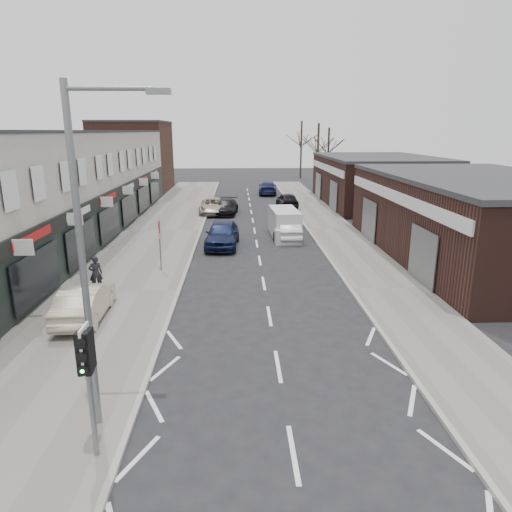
{
  "coord_description": "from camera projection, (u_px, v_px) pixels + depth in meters",
  "views": [
    {
      "loc": [
        -1.2,
        -10.76,
        7.09
      ],
      "look_at": [
        -0.55,
        5.54,
        2.6
      ],
      "focal_mm": 32.0,
      "sensor_mm": 36.0,
      "label": 1
    }
  ],
  "objects": [
    {
      "name": "tree_far_c",
      "position": [
        300.0,
        178.0,
        70.42
      ],
      "size": [
        3.6,
        3.6,
        8.5
      ],
      "primitive_type": null,
      "color": "#382D26",
      "rests_on": "ground"
    },
    {
      "name": "ground",
      "position": [
        284.0,
        403.0,
        12.29
      ],
      "size": [
        160.0,
        160.0,
        0.0
      ],
      "primitive_type": "plane",
      "color": "black",
      "rests_on": "ground"
    },
    {
      "name": "parked_car_right_b",
      "position": [
        287.0,
        200.0,
        43.33
      ],
      "size": [
        1.98,
        4.26,
        1.41
      ],
      "primitive_type": "imported",
      "rotation": [
        0.0,
        0.0,
        3.22
      ],
      "color": "black",
      "rests_on": "ground"
    },
    {
      "name": "right_unit_near",
      "position": [
        481.0,
        220.0,
        25.66
      ],
      "size": [
        10.0,
        18.0,
        4.5
      ],
      "primitive_type": "cube",
      "color": "#361D18",
      "rests_on": "ground"
    },
    {
      "name": "pavement_right",
      "position": [
        332.0,
        229.0,
        33.69
      ],
      "size": [
        3.5,
        64.0,
        0.12
      ],
      "primitive_type": "cube",
      "color": "slate",
      "rests_on": "ground"
    },
    {
      "name": "warning_sign",
      "position": [
        160.0,
        231.0,
        23.07
      ],
      "size": [
        0.12,
        0.8,
        2.7
      ],
      "color": "slate",
      "rests_on": "pavement_left"
    },
    {
      "name": "parked_car_left_b",
      "position": [
        226.0,
        207.0,
        39.88
      ],
      "size": [
        2.23,
        4.55,
        1.28
      ],
      "primitive_type": "imported",
      "rotation": [
        0.0,
        0.0,
        -0.1
      ],
      "color": "black",
      "rests_on": "ground"
    },
    {
      "name": "pavement_left",
      "position": [
        162.0,
        231.0,
        33.21
      ],
      "size": [
        5.5,
        64.0,
        0.12
      ],
      "primitive_type": "cube",
      "color": "slate",
      "rests_on": "ground"
    },
    {
      "name": "traffic_light",
      "position": [
        87.0,
        362.0,
        9.54
      ],
      "size": [
        0.28,
        0.6,
        3.1
      ],
      "color": "slate",
      "rests_on": "pavement_left"
    },
    {
      "name": "shop_terrace_left",
      "position": [
        49.0,
        187.0,
        29.61
      ],
      "size": [
        8.0,
        41.0,
        7.1
      ],
      "primitive_type": "cube",
      "color": "beige",
      "rests_on": "ground"
    },
    {
      "name": "parked_car_left_a",
      "position": [
        222.0,
        234.0,
        28.68
      ],
      "size": [
        2.24,
        4.94,
        1.64
      ],
      "primitive_type": "imported",
      "rotation": [
        0.0,
        0.0,
        -0.06
      ],
      "color": "#131B3D",
      "rests_on": "ground"
    },
    {
      "name": "sedan_on_pavement",
      "position": [
        85.0,
        302.0,
        17.38
      ],
      "size": [
        1.58,
        4.16,
        1.36
      ],
      "primitive_type": "imported",
      "rotation": [
        0.0,
        0.0,
        3.18
      ],
      "color": "#BCB496",
      "rests_on": "pavement_left"
    },
    {
      "name": "pedestrian",
      "position": [
        96.0,
        273.0,
        20.39
      ],
      "size": [
        0.69,
        0.58,
        1.62
      ],
      "primitive_type": "imported",
      "rotation": [
        0.0,
        0.0,
        3.52
      ],
      "color": "black",
      "rests_on": "pavement_left"
    },
    {
      "name": "parked_car_left_c",
      "position": [
        213.0,
        206.0,
        40.17
      ],
      "size": [
        2.26,
        4.88,
        1.36
      ],
      "primitive_type": "imported",
      "rotation": [
        0.0,
        0.0,
        0.0
      ],
      "color": "#ADA18B",
      "rests_on": "ground"
    },
    {
      "name": "parked_car_right_a",
      "position": [
        289.0,
        229.0,
        30.7
      ],
      "size": [
        1.44,
        4.05,
        1.33
      ],
      "primitive_type": "imported",
      "rotation": [
        0.0,
        0.0,
        3.13
      ],
      "color": "silver",
      "rests_on": "ground"
    },
    {
      "name": "brick_block_far",
      "position": [
        134.0,
        158.0,
        54.06
      ],
      "size": [
        8.0,
        10.0,
        8.0
      ],
      "primitive_type": "cube",
      "color": "#4E2B21",
      "rests_on": "ground"
    },
    {
      "name": "parked_car_right_c",
      "position": [
        268.0,
        188.0,
        52.4
      ],
      "size": [
        2.32,
        5.07,
        1.44
      ],
      "primitive_type": "imported",
      "rotation": [
        0.0,
        0.0,
        3.08
      ],
      "color": "#151941",
      "rests_on": "ground"
    },
    {
      "name": "right_unit_far",
      "position": [
        377.0,
        182.0,
        44.93
      ],
      "size": [
        10.0,
        16.0,
        4.5
      ],
      "primitive_type": "cube",
      "color": "#361D18",
      "rests_on": "ground"
    },
    {
      "name": "white_van",
      "position": [
        285.0,
        224.0,
        31.31
      ],
      "size": [
        1.95,
        4.95,
        1.89
      ],
      "rotation": [
        0.0,
        0.0,
        0.06
      ],
      "color": "silver",
      "rests_on": "ground"
    },
    {
      "name": "tree_far_b",
      "position": [
        327.0,
        182.0,
        64.75
      ],
      "size": [
        3.6,
        3.6,
        7.5
      ],
      "primitive_type": null,
      "color": "#382D26",
      "rests_on": "ground"
    },
    {
      "name": "street_lamp",
      "position": [
        89.0,
        246.0,
        10.12
      ],
      "size": [
        2.23,
        0.22,
        8.0
      ],
      "color": "slate",
      "rests_on": "pavement_left"
    },
    {
      "name": "tree_far_a",
      "position": [
        317.0,
        187.0,
        58.88
      ],
      "size": [
        3.6,
        3.6,
        8.0
      ],
      "primitive_type": null,
      "color": "#382D26",
      "rests_on": "ground"
    }
  ]
}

